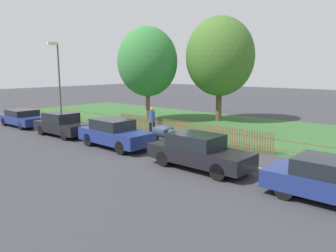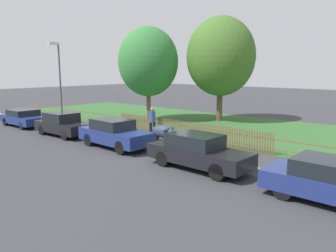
{
  "view_description": "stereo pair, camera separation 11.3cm",
  "coord_description": "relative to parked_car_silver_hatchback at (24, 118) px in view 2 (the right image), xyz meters",
  "views": [
    {
      "loc": [
        11.65,
        -11.96,
        4.07
      ],
      "look_at": [
        0.42,
        0.99,
        1.1
      ],
      "focal_mm": 35.0,
      "sensor_mm": 36.0,
      "label": 1
    },
    {
      "loc": [
        11.73,
        -11.89,
        4.07
      ],
      "look_at": [
        0.42,
        0.99,
        1.1
      ],
      "focal_mm": 35.0,
      "sensor_mm": 36.0,
      "label": 2
    }
  ],
  "objects": [
    {
      "name": "parked_car_white_van",
      "position": [
        20.87,
        -0.22,
        0.06
      ],
      "size": [
        4.33,
        1.81,
        1.36
      ],
      "rotation": [
        0.0,
        0.0,
        -0.0
      ],
      "color": "navy",
      "rests_on": "ground"
    },
    {
      "name": "kerb_stone",
      "position": [
        11.61,
        1.22,
        -0.56
      ],
      "size": [
        41.94,
        0.2,
        0.12
      ],
      "primitive_type": "cube",
      "color": "#B2ADA3",
      "rests_on": "ground"
    },
    {
      "name": "parked_car_black_saloon",
      "position": [
        5.2,
        -0.02,
        0.09
      ],
      "size": [
        4.07,
        1.81,
        1.44
      ],
      "rotation": [
        0.0,
        0.0,
        0.03
      ],
      "color": "black",
      "rests_on": "ground"
    },
    {
      "name": "street_lamp",
      "position": [
        2.28,
        1.59,
        3.07
      ],
      "size": [
        0.2,
        0.79,
        5.91
      ],
      "color": "#47474C",
      "rests_on": "ground"
    },
    {
      "name": "covered_motorcycle",
      "position": [
        11.19,
        2.71,
        -0.03
      ],
      "size": [
        1.87,
        0.8,
        0.96
      ],
      "rotation": [
        0.0,
        0.0,
        -0.06
      ],
      "color": "black",
      "rests_on": "ground"
    },
    {
      "name": "park_fence",
      "position": [
        11.61,
        3.97,
        -0.07
      ],
      "size": [
        41.94,
        0.05,
        1.1
      ],
      "color": "brown",
      "rests_on": "ground"
    },
    {
      "name": "ground_plane",
      "position": [
        11.61,
        1.12,
        -0.62
      ],
      "size": [
        120.0,
        120.0,
        0.0
      ],
      "primitive_type": "plane",
      "color": "#38383D"
    },
    {
      "name": "pedestrian_near_fence",
      "position": [
        9.55,
        3.48,
        0.39
      ],
      "size": [
        0.44,
        0.44,
        1.79
      ],
      "rotation": [
        0.0,
        0.0,
        0.23
      ],
      "color": "black",
      "rests_on": "ground"
    },
    {
      "name": "grass_strip",
      "position": [
        11.61,
        9.55,
        -0.62
      ],
      "size": [
        41.94,
        11.19,
        0.01
      ],
      "primitive_type": "cube",
      "color": "#33602D",
      "rests_on": "ground"
    },
    {
      "name": "parked_car_red_compact",
      "position": [
        15.61,
        -0.1,
        0.11
      ],
      "size": [
        4.47,
        1.71,
        1.45
      ],
      "rotation": [
        0.0,
        0.0,
        -0.01
      ],
      "color": "black",
      "rests_on": "ground"
    },
    {
      "name": "tree_nearest_kerb",
      "position": [
        4.9,
        7.86,
        4.03
      ],
      "size": [
        4.71,
        4.71,
        7.38
      ],
      "color": "brown",
      "rests_on": "ground"
    },
    {
      "name": "tree_behind_motorcycle",
      "position": [
        9.28,
        11.47,
        4.43
      ],
      "size": [
        5.33,
        5.33,
        8.13
      ],
      "color": "brown",
      "rests_on": "ground"
    },
    {
      "name": "parked_car_navy_estate",
      "position": [
        10.09,
        0.05,
        0.14
      ],
      "size": [
        4.39,
        1.81,
        1.5
      ],
      "rotation": [
        0.0,
        0.0,
        -0.03
      ],
      "color": "navy",
      "rests_on": "ground"
    },
    {
      "name": "parked_car_silver_hatchback",
      "position": [
        0.0,
        0.0,
        0.0
      ],
      "size": [
        4.15,
        1.92,
        1.21
      ],
      "rotation": [
        0.0,
        0.0,
        0.01
      ],
      "color": "navy",
      "rests_on": "ground"
    }
  ]
}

